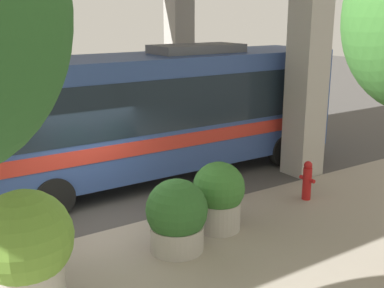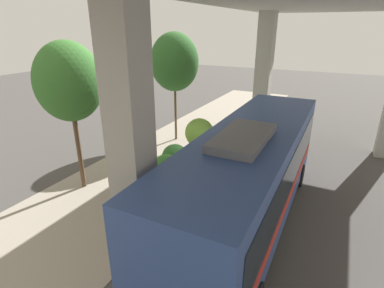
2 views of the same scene
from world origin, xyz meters
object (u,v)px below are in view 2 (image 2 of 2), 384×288
object	(u,v)px
planter_front	(167,171)
street_tree_far	(69,82)
bus	(250,173)
planter_middle	(175,160)
street_tree_near	(175,62)
fire_hydrant	(127,213)
planter_back	(199,135)

from	to	relation	value
planter_front	street_tree_far	distance (m)	5.35
bus	planter_middle	xyz separation A→B (m)	(-4.25, 2.25, -1.32)
planter_front	street_tree_near	bearing A→B (deg)	116.05
planter_middle	bus	bearing A→B (deg)	-27.89
bus	street_tree_far	world-z (taller)	street_tree_far
bus	fire_hydrant	size ratio (longest dim) A/B	10.36
bus	planter_back	world-z (taller)	bus
bus	street_tree_far	bearing A→B (deg)	-175.23
planter_front	fire_hydrant	bearing A→B (deg)	-86.74
bus	planter_front	bearing A→B (deg)	166.27
fire_hydrant	street_tree_near	xyz separation A→B (m)	(-2.87, 8.49, 4.21)
fire_hydrant	planter_back	xyz separation A→B (m)	(-0.66, 7.28, 0.47)
planter_back	street_tree_near	distance (m)	4.51
planter_front	planter_back	xyz separation A→B (m)	(-0.49, 4.31, 0.20)
fire_hydrant	street_tree_near	distance (m)	9.91
planter_back	street_tree_near	xyz separation A→B (m)	(-2.21, 1.21, 3.75)
fire_hydrant	planter_back	size ratio (longest dim) A/B	0.54
planter_middle	street_tree_far	world-z (taller)	street_tree_far
bus	fire_hydrant	distance (m)	4.52
bus	street_tree_near	xyz separation A→B (m)	(-6.61, 6.48, 2.68)
bus	street_tree_near	bearing A→B (deg)	135.59
planter_middle	planter_back	size ratio (longest dim) A/B	0.78
fire_hydrant	planter_middle	world-z (taller)	planter_middle
planter_middle	planter_back	xyz separation A→B (m)	(-0.16, 3.02, 0.26)
street_tree_near	planter_back	bearing A→B (deg)	-28.75
planter_middle	street_tree_near	bearing A→B (deg)	119.20
street_tree_near	street_tree_far	distance (m)	7.12
fire_hydrant	planter_middle	xyz separation A→B (m)	(-0.50, 4.26, 0.21)
planter_front	street_tree_far	bearing A→B (deg)	-155.19
planter_middle	street_tree_far	distance (m)	5.71
bus	planter_back	size ratio (longest dim) A/B	5.54
bus	street_tree_near	distance (m)	9.64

